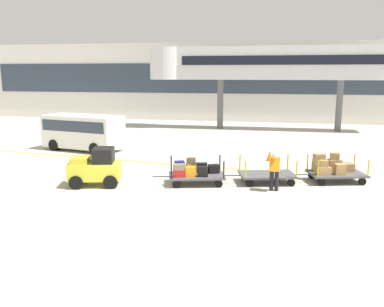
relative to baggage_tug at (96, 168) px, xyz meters
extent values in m
plane|color=#B2ADA0|center=(2.11, -1.52, -0.75)|extent=(120.00, 120.00, 0.00)
cube|color=yellow|center=(-1.59, 4.96, -0.75)|extent=(20.19, 3.05, 0.01)
cube|color=silver|center=(2.11, 24.48, 2.94)|extent=(48.41, 2.40, 7.39)
cube|color=#2D3847|center=(2.11, 23.23, 3.31)|extent=(45.99, 0.12, 2.80)
cube|color=silver|center=(7.47, 18.48, 4.58)|extent=(17.12, 2.20, 2.60)
cylinder|color=silver|center=(-1.69, 18.48, 4.58)|extent=(3.00, 3.00, 2.60)
cube|color=black|center=(7.47, 17.34, 4.78)|extent=(15.41, 0.08, 0.70)
cylinder|color=#59595B|center=(2.77, 18.48, 1.27)|extent=(0.50, 0.50, 4.04)
cylinder|color=#59595B|center=(12.18, 18.48, 1.27)|extent=(0.50, 0.50, 4.04)
cube|color=gold|center=(-0.03, -0.01, -0.12)|extent=(2.31, 1.59, 0.70)
cube|color=black|center=(0.32, 0.08, 0.53)|extent=(1.02, 1.16, 0.60)
cube|color=gold|center=(-0.59, -0.15, 0.35)|extent=(0.91, 1.08, 0.24)
cylinder|color=black|center=(-0.82, 0.33, -0.47)|extent=(0.59, 0.31, 0.56)
cylinder|color=black|center=(-0.56, -0.68, -0.47)|extent=(0.59, 0.31, 0.56)
cylinder|color=black|center=(0.50, 0.67, -0.47)|extent=(0.59, 0.31, 0.56)
cylinder|color=black|center=(0.76, -0.34, -0.47)|extent=(0.59, 0.31, 0.56)
cube|color=#4C4C4F|center=(4.03, 1.04, -0.39)|extent=(2.58, 1.93, 0.08)
cylinder|color=black|center=(2.85, 1.40, 0.00)|extent=(0.06, 0.06, 0.70)
cylinder|color=black|center=(3.17, 0.15, 0.00)|extent=(0.06, 0.06, 0.70)
cylinder|color=black|center=(4.90, 1.93, 0.00)|extent=(0.06, 0.06, 0.70)
cylinder|color=black|center=(5.22, 0.68, 0.00)|extent=(0.06, 0.06, 0.70)
cylinder|color=black|center=(3.05, 1.40, -0.59)|extent=(0.33, 0.18, 0.32)
cylinder|color=black|center=(3.35, 0.25, -0.59)|extent=(0.33, 0.18, 0.32)
cylinder|color=black|center=(4.72, 1.83, -0.59)|extent=(0.33, 0.18, 0.32)
cylinder|color=black|center=(5.02, 0.68, -0.59)|extent=(0.33, 0.18, 0.32)
cylinder|color=#333333|center=(2.58, 0.67, -0.41)|extent=(0.69, 0.22, 0.05)
cube|color=navy|center=(3.28, 1.13, -0.19)|extent=(0.55, 0.39, 0.32)
cube|color=red|center=(3.40, 0.55, -0.20)|extent=(0.56, 0.48, 0.31)
cube|color=orange|center=(3.76, 1.29, -0.15)|extent=(0.50, 0.40, 0.40)
cube|color=orange|center=(3.84, 0.68, -0.14)|extent=(0.47, 0.41, 0.42)
cube|color=black|center=(4.15, 1.44, -0.14)|extent=(0.59, 0.40, 0.42)
cube|color=black|center=(4.34, 0.78, -0.14)|extent=(0.46, 0.34, 0.43)
cube|color=black|center=(4.70, 1.49, -0.17)|extent=(0.52, 0.46, 0.36)
cube|color=navy|center=(3.28, 1.13, 0.08)|extent=(0.48, 0.44, 0.21)
cube|color=#726651|center=(3.40, 0.55, 0.07)|extent=(0.54, 0.48, 0.23)
cube|color=#726651|center=(3.76, 1.29, 0.18)|extent=(0.39, 0.28, 0.28)
cube|color=#4C4C4F|center=(6.94, 1.79, -0.39)|extent=(2.58, 1.93, 0.08)
cylinder|color=gold|center=(5.75, 2.15, 0.00)|extent=(0.06, 0.06, 0.70)
cylinder|color=gold|center=(6.08, 0.90, 0.00)|extent=(0.06, 0.06, 0.70)
cylinder|color=gold|center=(7.80, 2.68, 0.00)|extent=(0.06, 0.06, 0.70)
cylinder|color=gold|center=(8.12, 1.43, 0.00)|extent=(0.06, 0.06, 0.70)
cylinder|color=black|center=(5.96, 2.15, -0.59)|extent=(0.33, 0.18, 0.32)
cylinder|color=black|center=(6.25, 1.00, -0.59)|extent=(0.33, 0.18, 0.32)
cylinder|color=black|center=(7.63, 2.58, -0.59)|extent=(0.33, 0.18, 0.32)
cylinder|color=black|center=(7.92, 1.43, -0.59)|extent=(0.33, 0.18, 0.32)
cylinder|color=#333333|center=(5.49, 1.42, -0.41)|extent=(0.69, 0.22, 0.05)
cube|color=#4C4C4F|center=(9.84, 2.54, -0.39)|extent=(2.58, 1.93, 0.08)
cylinder|color=gold|center=(8.66, 2.90, 0.00)|extent=(0.06, 0.06, 0.70)
cylinder|color=gold|center=(8.98, 1.65, 0.00)|extent=(0.06, 0.06, 0.70)
cylinder|color=gold|center=(10.71, 3.43, 0.00)|extent=(0.06, 0.06, 0.70)
cylinder|color=gold|center=(11.03, 2.18, 0.00)|extent=(0.06, 0.06, 0.70)
cylinder|color=black|center=(8.86, 2.90, -0.59)|extent=(0.33, 0.18, 0.32)
cylinder|color=black|center=(9.16, 1.75, -0.59)|extent=(0.33, 0.18, 0.32)
cylinder|color=black|center=(10.53, 3.33, -0.59)|extent=(0.33, 0.18, 0.32)
cylinder|color=black|center=(10.83, 2.18, -0.59)|extent=(0.33, 0.18, 0.32)
cylinder|color=#333333|center=(8.39, 2.16, -0.41)|extent=(0.69, 0.22, 0.05)
cube|color=#9E7A4C|center=(9.12, 2.72, -0.15)|extent=(0.58, 0.52, 0.40)
cube|color=#9E7A4C|center=(9.25, 2.09, -0.19)|extent=(0.64, 0.55, 0.33)
cube|color=#9E7A4C|center=(9.77, 2.82, -0.09)|extent=(0.64, 0.52, 0.52)
cube|color=#A87F4C|center=(9.93, 2.26, -0.13)|extent=(0.49, 0.45, 0.45)
cube|color=olive|center=(10.40, 2.97, -0.18)|extent=(0.48, 0.55, 0.35)
cube|color=#9E7A4C|center=(9.12, 2.72, 0.23)|extent=(0.54, 0.46, 0.36)
cube|color=#A87F4C|center=(9.25, 2.09, 0.12)|extent=(0.35, 0.27, 0.28)
cube|color=olive|center=(9.77, 2.82, 0.31)|extent=(0.37, 0.29, 0.29)
cylinder|color=black|center=(7.13, 0.68, -0.34)|extent=(0.16, 0.16, 0.82)
cylinder|color=black|center=(7.33, 0.67, -0.34)|extent=(0.16, 0.16, 0.82)
cube|color=orange|center=(7.22, 0.58, 0.33)|extent=(0.41, 0.43, 0.61)
sphere|color=beige|center=(7.22, 0.46, 0.70)|extent=(0.22, 0.22, 0.22)
cube|color=white|center=(-4.07, 7.21, 0.39)|extent=(5.10, 2.90, 1.90)
cube|color=#2D3847|center=(-4.07, 7.21, 0.79)|extent=(4.73, 2.86, 0.64)
cylinder|color=black|center=(-5.72, 6.68, -0.41)|extent=(0.72, 0.38, 0.68)
cylinder|color=black|center=(-2.81, 6.04, -0.41)|extent=(0.72, 0.38, 0.68)
cone|color=orange|center=(7.00, 6.28, -0.48)|extent=(0.36, 0.36, 0.55)
camera|label=1|loc=(7.07, -15.18, 3.86)|focal=37.98mm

